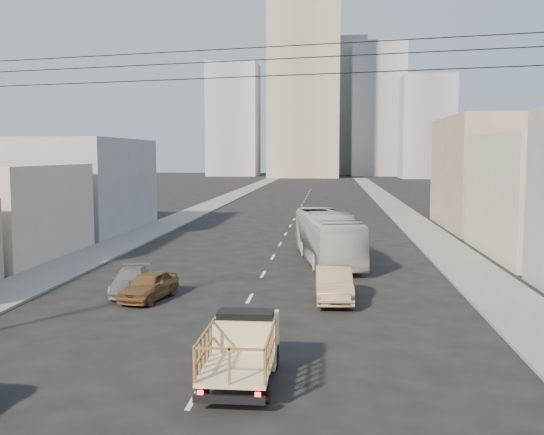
% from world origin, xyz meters
% --- Properties ---
extents(ground, '(420.00, 420.00, 0.00)m').
position_xyz_m(ground, '(0.00, 0.00, 0.00)').
color(ground, black).
rests_on(ground, ground).
extents(sidewalk_left, '(3.50, 180.00, 0.12)m').
position_xyz_m(sidewalk_left, '(-11.75, 70.00, 0.06)').
color(sidewalk_left, slate).
rests_on(sidewalk_left, ground).
extents(sidewalk_right, '(3.50, 180.00, 0.12)m').
position_xyz_m(sidewalk_right, '(11.75, 70.00, 0.06)').
color(sidewalk_right, slate).
rests_on(sidewalk_right, ground).
extents(lane_dashes, '(0.15, 104.00, 0.01)m').
position_xyz_m(lane_dashes, '(0.00, 53.00, 0.01)').
color(lane_dashes, silver).
rests_on(lane_dashes, ground).
extents(flatbed_pickup, '(1.95, 4.41, 1.90)m').
position_xyz_m(flatbed_pickup, '(1.13, 3.30, 1.09)').
color(flatbed_pickup, beige).
rests_on(flatbed_pickup, ground).
extents(city_bus, '(4.56, 11.63, 3.16)m').
position_xyz_m(city_bus, '(3.53, 24.42, 1.58)').
color(city_bus, '#B8B9B4').
rests_on(city_bus, ground).
extents(sedan_brown, '(2.26, 4.08, 1.31)m').
position_xyz_m(sedan_brown, '(-4.59, 13.38, 0.66)').
color(sedan_brown, brown).
rests_on(sedan_brown, ground).
extents(sedan_tan, '(1.80, 4.69, 1.53)m').
position_xyz_m(sedan_tan, '(3.89, 13.91, 0.76)').
color(sedan_tan, tan).
rests_on(sedan_tan, ground).
extents(sedan_grey, '(2.31, 4.31, 1.19)m').
position_xyz_m(sedan_grey, '(-5.86, 14.64, 0.59)').
color(sedan_grey, slate).
rests_on(sedan_grey, ground).
extents(overhead_wires, '(23.01, 5.02, 0.72)m').
position_xyz_m(overhead_wires, '(0.00, 1.50, 8.97)').
color(overhead_wires, black).
rests_on(overhead_wires, ground).
extents(bldg_right_far, '(12.00, 16.00, 10.00)m').
position_xyz_m(bldg_right_far, '(20.00, 44.00, 5.00)').
color(bldg_right_far, gray).
rests_on(bldg_right_far, ground).
extents(bldg_left_far, '(12.00, 16.00, 8.00)m').
position_xyz_m(bldg_left_far, '(-19.50, 39.00, 4.00)').
color(bldg_left_far, gray).
rests_on(bldg_left_far, ground).
extents(high_rise_tower, '(20.00, 20.00, 60.00)m').
position_xyz_m(high_rise_tower, '(-4.00, 170.00, 30.00)').
color(high_rise_tower, tan).
rests_on(high_rise_tower, ground).
extents(midrise_ne, '(16.00, 16.00, 40.00)m').
position_xyz_m(midrise_ne, '(18.00, 185.00, 20.00)').
color(midrise_ne, '#93969B').
rests_on(midrise_ne, ground).
extents(midrise_nw, '(15.00, 15.00, 34.00)m').
position_xyz_m(midrise_nw, '(-26.00, 180.00, 17.00)').
color(midrise_nw, '#93969B').
rests_on(midrise_nw, ground).
extents(midrise_back, '(18.00, 18.00, 44.00)m').
position_xyz_m(midrise_back, '(6.00, 200.00, 22.00)').
color(midrise_back, gray).
rests_on(midrise_back, ground).
extents(midrise_east, '(14.00, 14.00, 28.00)m').
position_xyz_m(midrise_east, '(30.00, 165.00, 14.00)').
color(midrise_east, '#93969B').
rests_on(midrise_east, ground).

